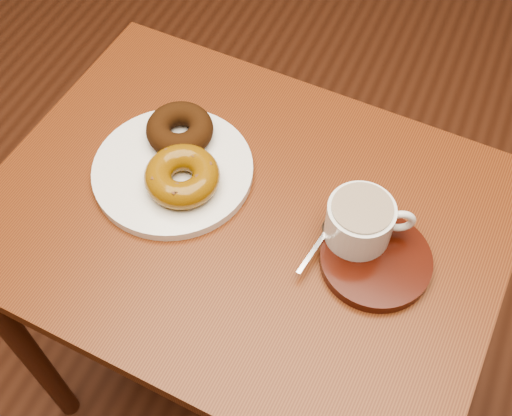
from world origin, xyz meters
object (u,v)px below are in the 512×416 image
at_px(cafe_table, 245,250).
at_px(coffee_cup, 361,221).
at_px(donut_plate, 173,170).
at_px(saucer, 376,260).

xyz_separation_m(cafe_table, coffee_cup, (0.17, 0.02, 0.17)).
distance_m(cafe_table, coffee_cup, 0.24).
bearing_deg(donut_plate, saucer, -4.80).
distance_m(saucer, coffee_cup, 0.06).
xyz_separation_m(cafe_table, donut_plate, (-0.13, 0.02, 0.12)).
height_order(saucer, coffee_cup, coffee_cup).
height_order(cafe_table, donut_plate, donut_plate).
bearing_deg(cafe_table, coffee_cup, 9.45).
bearing_deg(donut_plate, coffee_cup, -0.32).
relative_size(cafe_table, donut_plate, 3.20).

